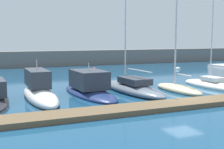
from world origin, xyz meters
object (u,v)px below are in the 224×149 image
Objects in this scene: sailboat_slate_fourth at (133,87)px; motorboat_navy_third at (89,87)px; sailboat_ivory_sixth at (211,85)px; mooring_buoy_red at (94,69)px; motorboat_white_second at (39,91)px; sailboat_sand_fifth at (178,88)px; mooring_buoy_white at (178,69)px.

motorboat_navy_third is at bearing 78.23° from sailboat_slate_fourth.
sailboat_ivory_sixth is 21.89m from mooring_buoy_red.
sailboat_slate_fourth is 25.03× the size of mooring_buoy_red.
motorboat_navy_third is (4.38, 0.29, -0.00)m from motorboat_white_second.
sailboat_slate_fourth is at bearing -100.09° from mooring_buoy_red.
motorboat_white_second is 12.64m from sailboat_sand_fifth.
motorboat_white_second is at bearing 84.84° from sailboat_ivory_sixth.
motorboat_navy_third is 4.07m from sailboat_slate_fourth.
mooring_buoy_white is (11.78, 16.64, -0.30)m from sailboat_sand_fifth.
sailboat_sand_fifth is at bearing -98.03° from motorboat_white_second.
sailboat_slate_fourth reaches higher than motorboat_navy_third.
sailboat_sand_fifth is at bearing -105.94° from motorboat_navy_third.
sailboat_slate_fourth reaches higher than sailboat_sand_fifth.
sailboat_sand_fifth reaches higher than mooring_buoy_red.
sailboat_slate_fourth is 21.03m from mooring_buoy_red.
motorboat_navy_third is 0.58× the size of sailboat_slate_fourth.
sailboat_slate_fourth is 22.11m from mooring_buoy_white.
sailboat_sand_fifth reaches higher than mooring_buoy_white.
sailboat_ivory_sixth is (12.63, -1.21, -0.33)m from motorboat_navy_third.
sailboat_ivory_sixth reaches higher than motorboat_navy_third.
sailboat_ivory_sixth is (4.47, 0.66, -0.03)m from sailboat_sand_fifth.
motorboat_navy_third is at bearing 75.38° from sailboat_sand_fifth.
motorboat_navy_third is 11.96× the size of mooring_buoy_white.
sailboat_slate_fourth is 8.62m from sailboat_ivory_sixth.
sailboat_slate_fourth is 20.56× the size of mooring_buoy_white.
motorboat_navy_third is 14.57× the size of mooring_buoy_red.
sailboat_ivory_sixth is at bearing -114.59° from mooring_buoy_white.
motorboat_white_second is 17.04m from sailboat_ivory_sixth.
motorboat_white_second is 0.56× the size of sailboat_ivory_sixth.
sailboat_sand_fifth is (4.13, -1.29, -0.14)m from sailboat_slate_fourth.
motorboat_white_second is at bearing 81.08° from sailboat_sand_fifth.
motorboat_white_second is 11.68× the size of mooring_buoy_white.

